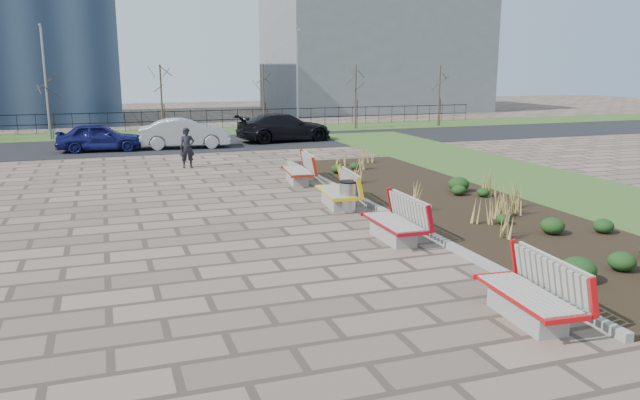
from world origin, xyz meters
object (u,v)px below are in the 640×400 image
object	(u,v)px
pedestrian	(187,148)
car_silver	(185,133)
car_black	(284,127)
lamp_east	(298,82)
car_blue	(100,137)
bench_a	(527,291)
litter_bin	(348,197)
bench_d	(297,169)
bench_b	(393,220)
lamp_west	(46,84)
bench_c	(336,190)

from	to	relation	value
pedestrian	car_silver	bearing A→B (deg)	86.15
car_black	lamp_east	bearing A→B (deg)	-31.22
pedestrian	car_blue	distance (m)	7.04
bench_a	litter_bin	xyz separation A→B (m)	(0.11, 8.02, -0.08)
pedestrian	bench_d	bearing A→B (deg)	-53.43
car_black	lamp_east	size ratio (longest dim) A/B	0.85
bench_b	litter_bin	bearing A→B (deg)	88.48
pedestrian	lamp_west	world-z (taller)	lamp_west
bench_d	pedestrian	size ratio (longest dim) A/B	1.31
car_blue	car_silver	xyz separation A→B (m)	(3.96, -0.13, 0.05)
car_black	bench_c	bearing A→B (deg)	163.99
bench_a	car_silver	bearing A→B (deg)	100.01
pedestrian	bench_c	bearing A→B (deg)	-67.38
car_silver	lamp_east	bearing A→B (deg)	-48.27
bench_b	car_black	bearing A→B (deg)	82.08
pedestrian	car_silver	xyz separation A→B (m)	(0.66, 6.08, -0.06)
bench_a	bench_c	world-z (taller)	same
litter_bin	car_silver	distance (m)	15.48
bench_c	litter_bin	xyz separation A→B (m)	(0.11, -0.67, -0.08)
bench_a	pedestrian	xyz separation A→B (m)	(-3.15, 17.20, 0.30)
bench_b	litter_bin	xyz separation A→B (m)	(0.11, 3.09, -0.08)
bench_d	litter_bin	xyz separation A→B (m)	(0.11, -4.56, -0.08)
car_blue	lamp_west	size ratio (longest dim) A/B	0.65
car_black	bench_a	bearing A→B (deg)	167.66
bench_d	pedestrian	xyz separation A→B (m)	(-3.15, 4.62, 0.30)
bench_b	car_silver	distance (m)	18.52
bench_c	car_black	world-z (taller)	car_black
lamp_west	bench_b	bearing A→B (deg)	-69.33
pedestrian	car_silver	world-z (taller)	pedestrian
bench_b	pedestrian	distance (m)	12.67
bench_d	car_black	size ratio (longest dim) A/B	0.41
bench_c	lamp_east	xyz separation A→B (m)	(5.00, 20.09, 2.54)
car_black	pedestrian	bearing A→B (deg)	134.26
car_silver	lamp_east	world-z (taller)	lamp_east
bench_d	litter_bin	size ratio (longest dim) A/B	2.48
car_blue	lamp_east	world-z (taller)	lamp_east
pedestrian	bench_a	bearing A→B (deg)	-77.31
litter_bin	car_black	distance (m)	16.55
bench_c	pedestrian	world-z (taller)	pedestrian
bench_b	lamp_east	distance (m)	24.51
litter_bin	pedestrian	xyz separation A→B (m)	(-3.26, 9.18, 0.38)
bench_b	bench_c	world-z (taller)	same
bench_c	car_blue	xyz separation A→B (m)	(-6.45, 14.71, 0.18)
bench_c	litter_bin	size ratio (longest dim) A/B	2.48
car_silver	car_blue	bearing A→B (deg)	93.50
litter_bin	lamp_east	size ratio (longest dim) A/B	0.14
bench_a	lamp_east	xyz separation A→B (m)	(5.00, 28.78, 2.54)
bench_b	bench_d	bearing A→B (deg)	90.49
bench_a	bench_d	size ratio (longest dim) A/B	1.00
bench_d	car_black	world-z (taller)	car_black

